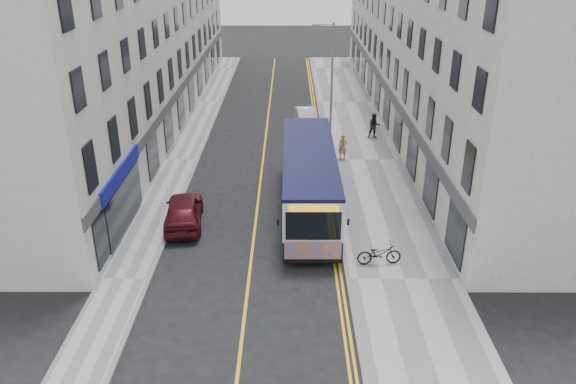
{
  "coord_description": "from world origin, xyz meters",
  "views": [
    {
      "loc": [
        1.63,
        -20.24,
        12.61
      ],
      "look_at": [
        1.57,
        3.9,
        1.6
      ],
      "focal_mm": 35.0,
      "sensor_mm": 36.0,
      "label": 1
    }
  ],
  "objects_px": {
    "city_bus": "(309,179)",
    "car_white": "(306,117)",
    "streetlamp": "(330,83)",
    "car_maroon": "(184,211)",
    "pedestrian_far": "(374,126)",
    "bicycle": "(379,254)",
    "pedestrian_near": "(343,147)"
  },
  "relations": [
    {
      "from": "city_bus",
      "to": "car_white",
      "type": "distance_m",
      "value": 14.03
    },
    {
      "from": "streetlamp",
      "to": "car_maroon",
      "type": "relative_size",
      "value": 1.87
    },
    {
      "from": "pedestrian_far",
      "to": "bicycle",
      "type": "bearing_deg",
      "value": -99.88
    },
    {
      "from": "car_white",
      "to": "streetlamp",
      "type": "bearing_deg",
      "value": -82.4
    },
    {
      "from": "pedestrian_near",
      "to": "car_maroon",
      "type": "bearing_deg",
      "value": -114.81
    },
    {
      "from": "pedestrian_near",
      "to": "car_white",
      "type": "xyz_separation_m",
      "value": [
        -2.04,
        7.02,
        -0.27
      ]
    },
    {
      "from": "pedestrian_near",
      "to": "pedestrian_far",
      "type": "bearing_deg",
      "value": 77.79
    },
    {
      "from": "city_bus",
      "to": "pedestrian_far",
      "type": "xyz_separation_m",
      "value": [
        4.78,
        10.93,
        -0.77
      ]
    },
    {
      "from": "city_bus",
      "to": "pedestrian_near",
      "type": "relative_size",
      "value": 7.09
    },
    {
      "from": "car_maroon",
      "to": "pedestrian_near",
      "type": "bearing_deg",
      "value": -140.31
    },
    {
      "from": "bicycle",
      "to": "car_maroon",
      "type": "bearing_deg",
      "value": 61.5
    },
    {
      "from": "pedestrian_near",
      "to": "car_white",
      "type": "relative_size",
      "value": 0.41
    },
    {
      "from": "city_bus",
      "to": "pedestrian_far",
      "type": "height_order",
      "value": "city_bus"
    },
    {
      "from": "streetlamp",
      "to": "bicycle",
      "type": "height_order",
      "value": "streetlamp"
    },
    {
      "from": "streetlamp",
      "to": "pedestrian_near",
      "type": "height_order",
      "value": "streetlamp"
    },
    {
      "from": "city_bus",
      "to": "pedestrian_near",
      "type": "distance_m",
      "value": 7.39
    },
    {
      "from": "streetlamp",
      "to": "city_bus",
      "type": "height_order",
      "value": "streetlamp"
    },
    {
      "from": "pedestrian_far",
      "to": "car_maroon",
      "type": "relative_size",
      "value": 0.4
    },
    {
      "from": "bicycle",
      "to": "car_white",
      "type": "height_order",
      "value": "car_white"
    },
    {
      "from": "pedestrian_far",
      "to": "car_white",
      "type": "distance_m",
      "value": 5.45
    },
    {
      "from": "pedestrian_near",
      "to": "car_white",
      "type": "distance_m",
      "value": 7.31
    },
    {
      "from": "streetlamp",
      "to": "car_maroon",
      "type": "xyz_separation_m",
      "value": [
        -7.57,
        -10.34,
        -3.65
      ]
    },
    {
      "from": "city_bus",
      "to": "bicycle",
      "type": "height_order",
      "value": "city_bus"
    },
    {
      "from": "bicycle",
      "to": "car_maroon",
      "type": "xyz_separation_m",
      "value": [
        -8.77,
        3.77,
        0.12
      ]
    },
    {
      "from": "car_white",
      "to": "pedestrian_far",
      "type": "bearing_deg",
      "value": -40.78
    },
    {
      "from": "bicycle",
      "to": "streetlamp",
      "type": "bearing_deg",
      "value": -0.39
    },
    {
      "from": "city_bus",
      "to": "streetlamp",
      "type": "bearing_deg",
      "value": 79.96
    },
    {
      "from": "streetlamp",
      "to": "pedestrian_far",
      "type": "distance_m",
      "value": 5.12
    },
    {
      "from": "pedestrian_far",
      "to": "car_white",
      "type": "xyz_separation_m",
      "value": [
        -4.51,
        3.05,
        -0.34
      ]
    },
    {
      "from": "car_white",
      "to": "car_maroon",
      "type": "xyz_separation_m",
      "value": [
        -6.27,
        -15.46,
        0.1
      ]
    },
    {
      "from": "pedestrian_far",
      "to": "car_maroon",
      "type": "bearing_deg",
      "value": -133.79
    },
    {
      "from": "car_white",
      "to": "car_maroon",
      "type": "height_order",
      "value": "car_maroon"
    }
  ]
}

